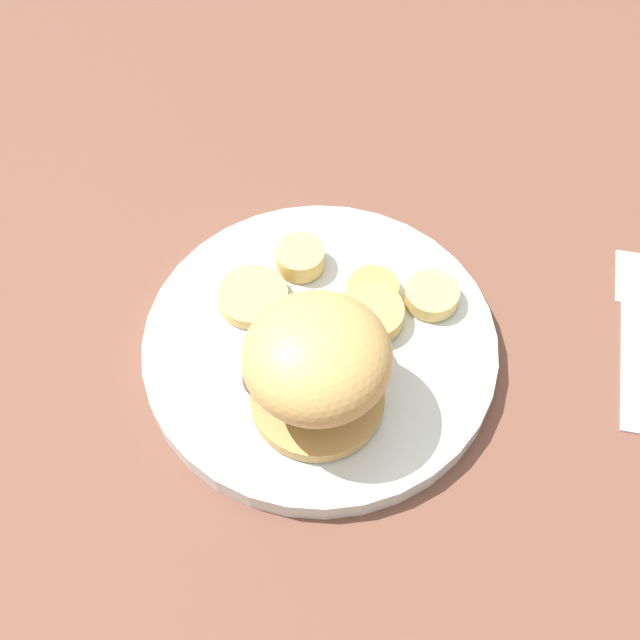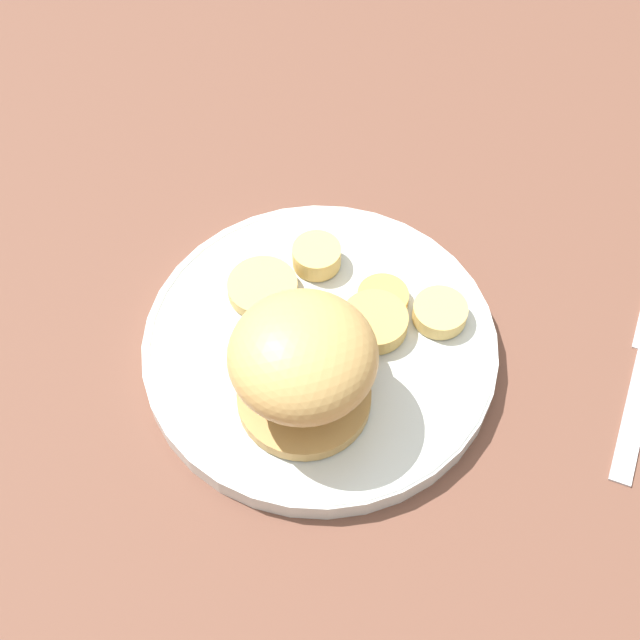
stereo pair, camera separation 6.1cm
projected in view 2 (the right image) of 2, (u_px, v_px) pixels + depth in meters
name	position (u px, v px, depth m)	size (l,w,h in m)	color
ground_plane	(320.00, 353.00, 0.65)	(4.00, 4.00, 0.00)	brown
dinner_plate	(320.00, 346.00, 0.64)	(0.25, 0.25, 0.02)	silver
sandwich	(303.00, 363.00, 0.57)	(0.11, 0.10, 0.09)	tan
potato_round_0	(380.00, 294.00, 0.65)	(0.04, 0.04, 0.01)	tan
potato_round_1	(440.00, 312.00, 0.64)	(0.04, 0.04, 0.01)	#DBB766
potato_round_2	(317.00, 256.00, 0.66)	(0.04, 0.04, 0.02)	#DBB766
potato_round_3	(374.00, 322.00, 0.63)	(0.05, 0.05, 0.01)	tan
potato_round_4	(262.00, 288.00, 0.65)	(0.05, 0.05, 0.01)	#DBB766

